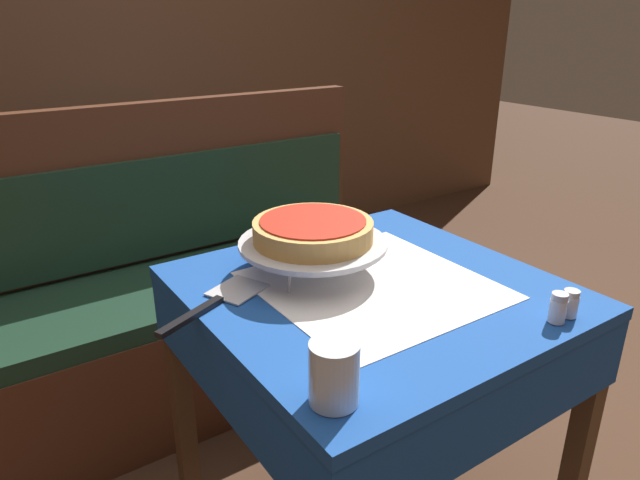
# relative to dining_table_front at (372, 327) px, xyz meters

# --- Properties ---
(dining_table_front) EXTENTS (0.80, 0.80, 0.75)m
(dining_table_front) POSITION_rel_dining_table_front_xyz_m (0.00, 0.00, 0.00)
(dining_table_front) COLOR #194799
(dining_table_front) RESTS_ON ground_plane
(dining_table_rear) EXTENTS (0.73, 0.73, 0.75)m
(dining_table_rear) POSITION_rel_dining_table_front_xyz_m (0.03, 1.61, -0.01)
(dining_table_rear) COLOR #194799
(dining_table_rear) RESTS_ON ground_plane
(booth_bench) EXTENTS (1.63, 0.53, 1.06)m
(booth_bench) POSITION_rel_dining_table_front_xyz_m (-0.15, 0.86, -0.32)
(booth_bench) COLOR #4C2819
(booth_bench) RESTS_ON ground_plane
(back_wall_panel) EXTENTS (6.00, 0.04, 2.40)m
(back_wall_panel) POSITION_rel_dining_table_front_xyz_m (0.00, 2.12, 0.56)
(back_wall_panel) COLOR brown
(back_wall_panel) RESTS_ON ground_plane
(pizza_pan_stand) EXTENTS (0.36, 0.36, 0.08)m
(pizza_pan_stand) POSITION_rel_dining_table_front_xyz_m (-0.08, 0.14, 0.19)
(pizza_pan_stand) COLOR #ADADB2
(pizza_pan_stand) RESTS_ON dining_table_front
(deep_dish_pizza) EXTENTS (0.29, 0.29, 0.05)m
(deep_dish_pizza) POSITION_rel_dining_table_front_xyz_m (-0.08, 0.14, 0.22)
(deep_dish_pizza) COLOR tan
(deep_dish_pizza) RESTS_ON pizza_pan_stand
(pizza_server) EXTENTS (0.30, 0.18, 0.01)m
(pizza_server) POSITION_rel_dining_table_front_xyz_m (-0.34, 0.12, 0.12)
(pizza_server) COLOR #BCBCC1
(pizza_server) RESTS_ON dining_table_front
(water_glass_near) EXTENTS (0.08, 0.08, 0.11)m
(water_glass_near) POSITION_rel_dining_table_front_xyz_m (-0.33, -0.30, 0.17)
(water_glass_near) COLOR silver
(water_glass_near) RESTS_ON dining_table_front
(salt_shaker) EXTENTS (0.03, 0.03, 0.06)m
(salt_shaker) POSITION_rel_dining_table_front_xyz_m (0.20, -0.34, 0.15)
(salt_shaker) COLOR silver
(salt_shaker) RESTS_ON dining_table_front
(pepper_shaker) EXTENTS (0.03, 0.03, 0.06)m
(pepper_shaker) POSITION_rel_dining_table_front_xyz_m (0.25, -0.34, 0.14)
(pepper_shaker) COLOR silver
(pepper_shaker) RESTS_ON dining_table_front
(condiment_caddy) EXTENTS (0.13, 0.13, 0.18)m
(condiment_caddy) POSITION_rel_dining_table_front_xyz_m (-0.01, 1.56, 0.15)
(condiment_caddy) COLOR black
(condiment_caddy) RESTS_ON dining_table_rear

